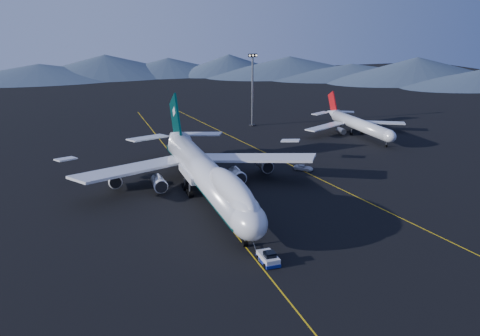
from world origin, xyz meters
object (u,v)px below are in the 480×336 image
object	(u,v)px
pushback_tug	(268,259)
second_jet	(358,124)
floodlight_mast	(252,90)
service_van	(303,168)
boeing_747	(206,174)

from	to	relation	value
pushback_tug	second_jet	bearing A→B (deg)	50.72
second_jet	floodlight_mast	xyz separation A→B (m)	(-28.71, 25.37, 9.36)
pushback_tug	second_jet	world-z (taller)	second_jet
second_jet	service_van	world-z (taller)	second_jet
second_jet	floodlight_mast	bearing A→B (deg)	128.13
service_van	boeing_747	bearing A→B (deg)	158.76
boeing_747	pushback_tug	xyz separation A→B (m)	(1.64, -33.86, -5.11)
boeing_747	floodlight_mast	world-z (taller)	floodlight_mast
boeing_747	floodlight_mast	bearing A→B (deg)	62.83
boeing_747	service_van	xyz separation A→B (m)	(30.00, 13.09, -5.10)
service_van	pushback_tug	bearing A→B (deg)	-165.95
boeing_747	pushback_tug	bearing A→B (deg)	-87.23
boeing_747	pushback_tug	size ratio (longest dim) A/B	13.95
pushback_tug	second_jet	size ratio (longest dim) A/B	0.12
floodlight_mast	service_van	bearing A→B (deg)	-95.96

